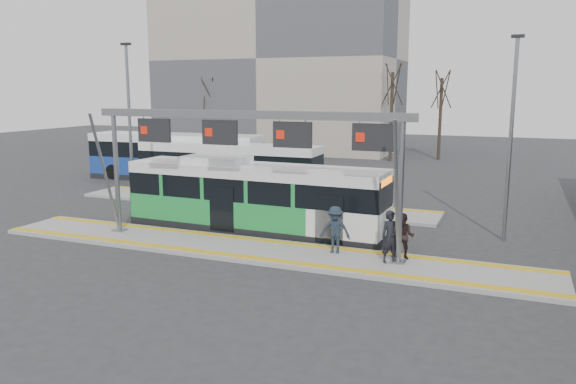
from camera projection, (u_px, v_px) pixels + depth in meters
name	position (u px, v px, depth m)	size (l,w,h in m)	color
ground	(253.00, 252.00, 21.47)	(120.00, 120.00, 0.00)	#2D2D30
platform_main	(253.00, 250.00, 21.46)	(22.00, 3.00, 0.15)	gray
platform_second	(250.00, 203.00, 30.23)	(20.00, 3.00, 0.15)	gray
tactile_main	(253.00, 248.00, 21.44)	(22.00, 2.65, 0.02)	gold
tactile_second	(259.00, 198.00, 31.26)	(20.00, 0.35, 0.02)	gold
gantry	(246.00, 139.00, 21.06)	(13.00, 1.68, 5.20)	slate
apartment_block	(281.00, 59.00, 57.81)	(24.50, 12.50, 18.40)	#A39888
hero_bus	(254.00, 198.00, 24.51)	(11.70, 2.80, 3.20)	black
bg_bus_green	(229.00, 168.00, 34.38)	(11.46, 2.74, 2.85)	black
bg_bus_blue	(176.00, 157.00, 38.40)	(12.23, 3.51, 3.15)	black
passenger_a	(391.00, 237.00, 19.50)	(0.68, 0.44, 1.86)	black
passenger_b	(403.00, 236.00, 19.96)	(0.81, 0.63, 1.66)	black
passenger_c	(335.00, 230.00, 20.68)	(1.13, 0.65, 1.76)	#1D2935
tree_left	(392.00, 85.00, 47.51)	(1.40, 1.40, 8.59)	#382B21
tree_mid	(442.00, 90.00, 48.64)	(1.40, 1.40, 8.06)	#382B21
tree_far	(209.00, 94.00, 55.21)	(1.40, 1.40, 7.54)	#382B21
lamp_west	(130.00, 122.00, 28.98)	(0.50, 0.25, 8.45)	slate
lamp_east	(511.00, 135.00, 22.34)	(0.50, 0.25, 8.21)	slate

